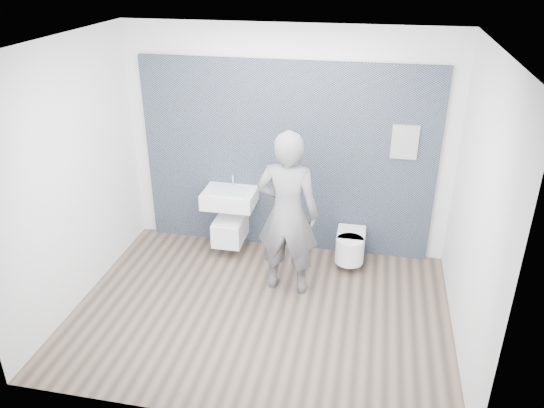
% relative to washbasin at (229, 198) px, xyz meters
% --- Properties ---
extents(ground, '(4.00, 4.00, 0.00)m').
position_rel_washbasin_xyz_m(ground, '(0.66, -1.20, -0.74)').
color(ground, brown).
rests_on(ground, ground).
extents(room_shell, '(4.00, 4.00, 4.00)m').
position_rel_washbasin_xyz_m(room_shell, '(0.66, -1.20, 1.00)').
color(room_shell, silver).
rests_on(room_shell, ground).
extents(tile_wall, '(3.60, 0.06, 2.40)m').
position_rel_washbasin_xyz_m(tile_wall, '(0.66, 0.27, -0.74)').
color(tile_wall, black).
rests_on(tile_wall, ground).
extents(washbasin, '(0.64, 0.48, 0.48)m').
position_rel_washbasin_xyz_m(washbasin, '(0.00, 0.00, 0.00)').
color(washbasin, white).
rests_on(washbasin, ground).
extents(toilet_square, '(0.36, 0.52, 0.64)m').
position_rel_washbasin_xyz_m(toilet_square, '(-0.00, -0.02, -0.41)').
color(toilet_square, white).
rests_on(toilet_square, ground).
extents(toilet_rounded, '(0.35, 0.59, 0.32)m').
position_rel_washbasin_xyz_m(toilet_rounded, '(1.53, -0.05, -0.48)').
color(toilet_rounded, white).
rests_on(toilet_rounded, ground).
extents(info_placard, '(0.30, 0.03, 0.40)m').
position_rel_washbasin_xyz_m(info_placard, '(2.05, 0.23, -0.74)').
color(info_placard, silver).
rests_on(info_placard, ground).
extents(visitor, '(0.71, 0.49, 1.89)m').
position_rel_washbasin_xyz_m(visitor, '(0.85, -0.70, 0.20)').
color(visitor, '#5B5C60').
rests_on(visitor, ground).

